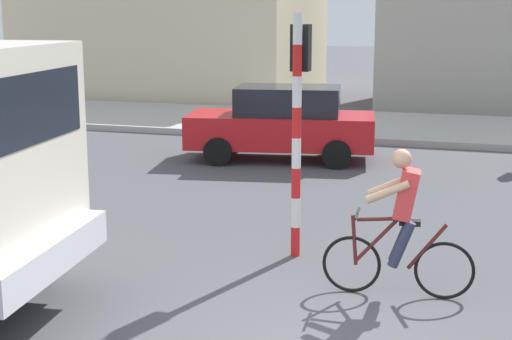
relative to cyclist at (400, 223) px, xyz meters
The scene contains 5 objects.
sidewalk_far 12.46m from the cyclist, 92.81° to the left, with size 80.00×5.00×0.16m, color #ADADA8.
cyclist is the anchor object (origin of this frame).
traffic_light_pole 2.24m from the cyclist, 142.51° to the left, with size 0.24×0.43×3.20m.
car_red_near 8.25m from the cyclist, 114.74° to the left, with size 4.23×2.38×1.60m.
building_corner_left 21.91m from the cyclist, 119.75° to the left, with size 10.24×7.59×4.95m.
Camera 1 is at (1.58, -6.86, 3.26)m, focal length 54.44 mm.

